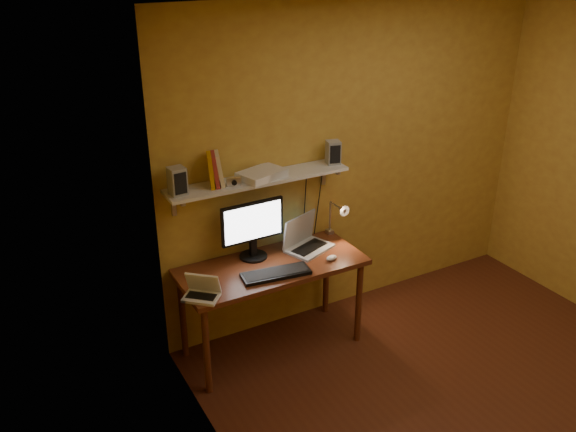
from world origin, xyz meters
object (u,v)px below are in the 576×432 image
wall_shelf (259,180)px  laptop (305,240)px  desk (272,274)px  keyboard (276,274)px  monitor (253,227)px  router (262,174)px  mouse (332,258)px  shelf_camera (234,182)px  netbook (202,291)px  desk_lamp (338,215)px  speaker_right (333,152)px  speaker_left (177,181)px

wall_shelf → laptop: 0.65m
desk → keyboard: (-0.05, -0.16, 0.10)m
monitor → router: size_ratio=1.51×
monitor → mouse: size_ratio=5.36×
keyboard → shelf_camera: 0.73m
monitor → wall_shelf: bearing=17.8°
mouse → router: size_ratio=0.28×
laptop → netbook: laptop is taller
desk_lamp → monitor: bearing=176.5°
shelf_camera → keyboard: bearing=-59.4°
wall_shelf → mouse: wall_shelf is taller
desk_lamp → router: router is taller
laptop → keyboard: (-0.40, -0.27, -0.06)m
desk → speaker_right: 1.04m
wall_shelf → monitor: bearing=-161.1°
laptop → speaker_left: speaker_left is taller
keyboard → speaker_left: size_ratio=2.59×
wall_shelf → desk_lamp: wall_shelf is taller
netbook → router: 0.95m
laptop → shelf_camera: size_ratio=3.90×
monitor → laptop: bearing=-8.6°
desk_lamp → laptop: bearing=-178.0°
desk → desk_lamp: bearing=10.8°
monitor → speaker_left: (-0.55, 0.01, 0.47)m
speaker_left → router: speaker_left is taller
router → desk_lamp: bearing=-5.1°
speaker_left → shelf_camera: size_ratio=1.81×
desk_lamp → router: size_ratio=1.13×
mouse → monitor: bearing=129.9°
desk_lamp → speaker_right: (-0.02, 0.07, 0.51)m
wall_shelf → shelf_camera: shelf_camera is taller
speaker_left → monitor: bearing=-5.3°
wall_shelf → netbook: wall_shelf is taller
desk → desk_lamp: desk_lamp is taller
keyboard → netbook: bearing=-170.7°
desk → shelf_camera: 0.79m
wall_shelf → speaker_right: (0.64, 0.00, 0.11)m
desk → shelf_camera: bearing=148.5°
desk → desk_lamp: size_ratio=3.73×
monitor → keyboard: size_ratio=1.00×
wall_shelf → laptop: wall_shelf is taller
laptop → router: bearing=147.9°
wall_shelf → mouse: size_ratio=14.99×
speaker_right → shelf_camera: (-0.86, -0.06, -0.06)m
wall_shelf → speaker_left: (-0.62, -0.02, 0.11)m
mouse → router: router is taller
wall_shelf → speaker_left: speaker_left is taller
laptop → keyboard: size_ratio=0.83×
monitor → laptop: size_ratio=1.20×
desk → monitor: monitor is taller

